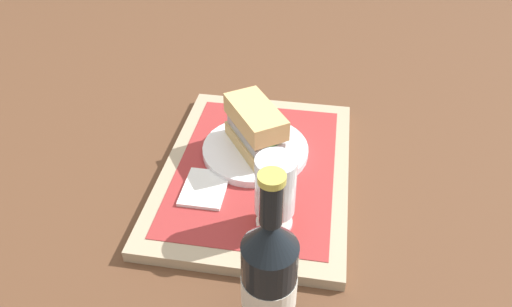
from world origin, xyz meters
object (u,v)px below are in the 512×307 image
object	(u,v)px
sandwich	(256,128)
beer_glass	(275,191)
beer_bottle	(269,281)
plate	(255,150)

from	to	relation	value
sandwich	beer_glass	bearing A→B (deg)	-16.09
sandwich	beer_bottle	distance (m)	0.34
plate	beer_glass	bearing A→B (deg)	18.87
plate	sandwich	distance (m)	0.05
beer_bottle	plate	bearing A→B (deg)	-167.93
plate	beer_glass	distance (m)	0.19
sandwich	beer_bottle	bearing A→B (deg)	-22.80
plate	sandwich	bearing A→B (deg)	34.66
beer_bottle	beer_glass	bearing A→B (deg)	-174.99
beer_glass	beer_bottle	bearing A→B (deg)	5.01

